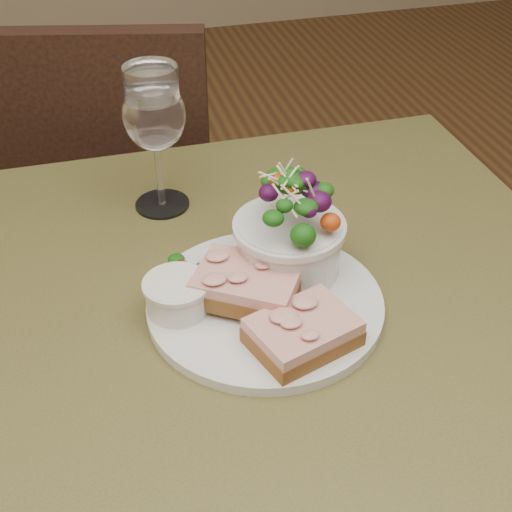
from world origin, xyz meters
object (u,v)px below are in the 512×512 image
object	(u,v)px
cafe_table	(257,388)
sandwich_back	(247,284)
wine_glass	(154,119)
salad_bowl	(289,224)
sandwich_front	(303,332)
chair_far	(120,283)
ramekin	(177,294)
dinner_plate	(265,304)

from	to	relation	value
cafe_table	sandwich_back	bearing A→B (deg)	100.83
wine_glass	sandwich_back	bearing A→B (deg)	-76.60
salad_bowl	sandwich_front	bearing A→B (deg)	-100.85
chair_far	ramekin	xyz separation A→B (m)	(0.04, -0.65, 0.49)
salad_bowl	wine_glass	bearing A→B (deg)	121.52
chair_far	sandwich_back	world-z (taller)	chair_far
sandwich_front	ramekin	world-z (taller)	ramekin
salad_bowl	wine_glass	xyz separation A→B (m)	(-0.11, 0.18, 0.05)
chair_far	ramekin	world-z (taller)	chair_far
sandwich_back	ramekin	distance (m)	0.07
dinner_plate	wine_glass	distance (m)	0.27
dinner_plate	sandwich_front	distance (m)	0.08
sandwich_back	wine_glass	world-z (taller)	wine_glass
dinner_plate	salad_bowl	world-z (taller)	salad_bowl
salad_bowl	chair_far	bearing A→B (deg)	105.36
dinner_plate	ramekin	xyz separation A→B (m)	(-0.09, 0.01, 0.03)
chair_far	sandwich_front	world-z (taller)	chair_far
cafe_table	salad_bowl	bearing A→B (deg)	49.78
chair_far	dinner_plate	xyz separation A→B (m)	(0.13, -0.66, 0.46)
wine_glass	dinner_plate	bearing A→B (deg)	-72.50
chair_far	sandwich_front	distance (m)	0.89
chair_far	dinner_plate	bearing A→B (deg)	114.52
dinner_plate	sandwich_front	xyz separation A→B (m)	(0.02, -0.07, 0.02)
sandwich_front	wine_glass	size ratio (longest dim) A/B	0.68
dinner_plate	chair_far	bearing A→B (deg)	101.01
cafe_table	sandwich_front	xyz separation A→B (m)	(0.03, -0.05, 0.13)
cafe_table	sandwich_back	distance (m)	0.14
dinner_plate	sandwich_front	size ratio (longest dim) A/B	2.14
ramekin	salad_bowl	bearing A→B (deg)	15.23
ramekin	salad_bowl	size ratio (longest dim) A/B	0.51
sandwich_front	sandwich_back	bearing A→B (deg)	97.04
chair_far	wine_glass	world-z (taller)	wine_glass
cafe_table	chair_far	world-z (taller)	chair_far
chair_far	ramekin	distance (m)	0.81
sandwich_back	salad_bowl	bearing A→B (deg)	69.37
dinner_plate	salad_bowl	bearing A→B (deg)	49.16
ramekin	salad_bowl	world-z (taller)	salad_bowl
cafe_table	ramekin	world-z (taller)	ramekin
chair_far	salad_bowl	world-z (taller)	chair_far
dinner_plate	salad_bowl	size ratio (longest dim) A/B	1.99
dinner_plate	wine_glass	world-z (taller)	wine_glass
ramekin	sandwich_back	bearing A→B (deg)	-5.65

